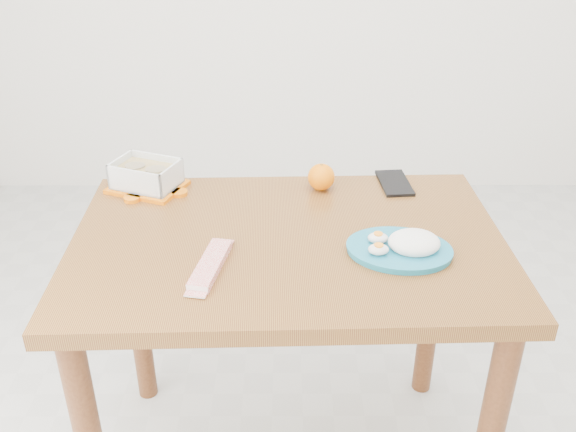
{
  "coord_description": "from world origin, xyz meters",
  "views": [
    {
      "loc": [
        -0.15,
        -1.37,
        1.53
      ],
      "look_at": [
        -0.14,
        -0.07,
        0.81
      ],
      "focal_mm": 40.0,
      "sensor_mm": 36.0,
      "label": 1
    }
  ],
  "objects_px": {
    "orange_fruit": "(321,177)",
    "smartphone": "(394,183)",
    "dining_table": "(288,280)",
    "food_container": "(146,176)",
    "rice_plate": "(404,245)"
  },
  "relations": [
    {
      "from": "orange_fruit",
      "to": "rice_plate",
      "type": "distance_m",
      "value": 0.37
    },
    {
      "from": "orange_fruit",
      "to": "rice_plate",
      "type": "xyz_separation_m",
      "value": [
        0.17,
        -0.33,
        -0.02
      ]
    },
    {
      "from": "dining_table",
      "to": "orange_fruit",
      "type": "bearing_deg",
      "value": 69.27
    },
    {
      "from": "food_container",
      "to": "orange_fruit",
      "type": "height_order",
      "value": "food_container"
    },
    {
      "from": "dining_table",
      "to": "smartphone",
      "type": "xyz_separation_m",
      "value": [
        0.29,
        0.29,
        0.13
      ]
    },
    {
      "from": "orange_fruit",
      "to": "smartphone",
      "type": "height_order",
      "value": "orange_fruit"
    },
    {
      "from": "food_container",
      "to": "smartphone",
      "type": "bearing_deg",
      "value": 23.65
    },
    {
      "from": "food_container",
      "to": "smartphone",
      "type": "relative_size",
      "value": 1.46
    },
    {
      "from": "rice_plate",
      "to": "smartphone",
      "type": "xyz_separation_m",
      "value": [
        0.03,
        0.36,
        -0.02
      ]
    },
    {
      "from": "orange_fruit",
      "to": "dining_table",
      "type": "bearing_deg",
      "value": -109.12
    },
    {
      "from": "orange_fruit",
      "to": "smartphone",
      "type": "distance_m",
      "value": 0.21
    },
    {
      "from": "rice_plate",
      "to": "orange_fruit",
      "type": "bearing_deg",
      "value": 128.75
    },
    {
      "from": "orange_fruit",
      "to": "rice_plate",
      "type": "height_order",
      "value": "orange_fruit"
    },
    {
      "from": "dining_table",
      "to": "smartphone",
      "type": "relative_size",
      "value": 6.7
    },
    {
      "from": "food_container",
      "to": "rice_plate",
      "type": "xyz_separation_m",
      "value": [
        0.64,
        -0.33,
        -0.02
      ]
    }
  ]
}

